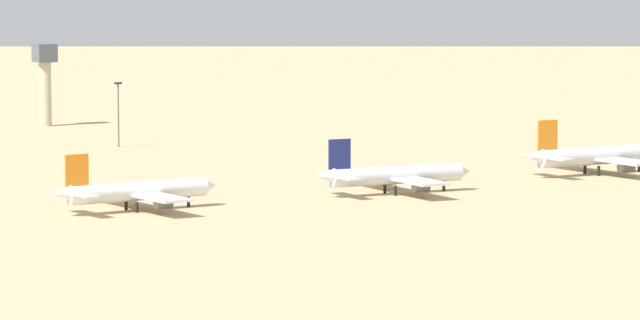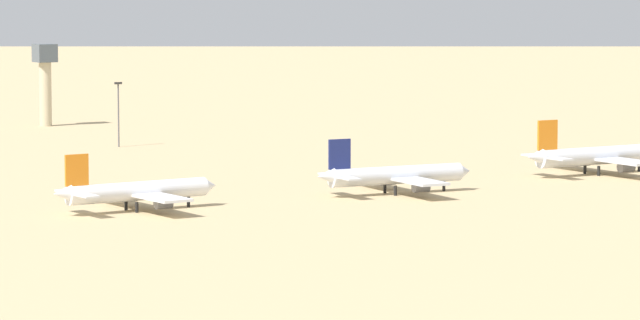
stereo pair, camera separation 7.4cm
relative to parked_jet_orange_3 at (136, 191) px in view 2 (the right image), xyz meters
The scene contains 6 objects.
ground 52.33m from the parked_jet_orange_3, ahead, with size 4000.00×4000.00×0.00m, color tan.
parked_jet_orange_3 is the anchor object (origin of this frame).
parked_jet_navy_4 50.56m from the parked_jet_orange_3, ahead, with size 31.71×26.74×10.47m.
parked_jet_orange_5 102.82m from the parked_jet_orange_3, ahead, with size 34.23×28.60×11.35m.
control_tower 178.26m from the parked_jet_orange_3, 72.03° to the left, with size 5.20×5.20×21.38m.
light_pole_west 116.64m from the parked_jet_orange_3, 66.42° to the left, with size 1.80×0.50×14.91m.
Camera 2 is at (-187.20, -284.03, 40.28)m, focal length 105.16 mm.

